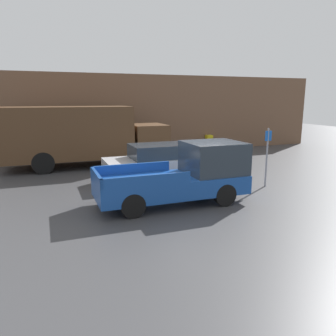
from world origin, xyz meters
name	(u,v)px	position (x,y,z in m)	size (l,w,h in m)	color
ground_plane	(204,198)	(0.00, 0.00, 0.00)	(60.00, 60.00, 0.00)	#3D3D3F
building_wall	(131,115)	(0.00, 10.49, 2.53)	(28.00, 0.15, 5.07)	brown
pickup_truck	(186,175)	(-0.82, -0.19, 0.96)	(5.13, 1.99, 2.06)	#194799
car	(157,163)	(-0.79, 2.94, 0.83)	(4.45, 1.92, 1.62)	silver
delivery_truck	(81,134)	(-3.49, 7.37, 1.72)	(8.43, 2.59, 3.15)	#4C331E
parking_sign	(267,154)	(3.08, 0.52, 1.35)	(0.30, 0.07, 2.39)	gray
newspaper_box	(209,142)	(5.54, 10.16, 0.52)	(0.45, 0.40, 1.03)	gold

